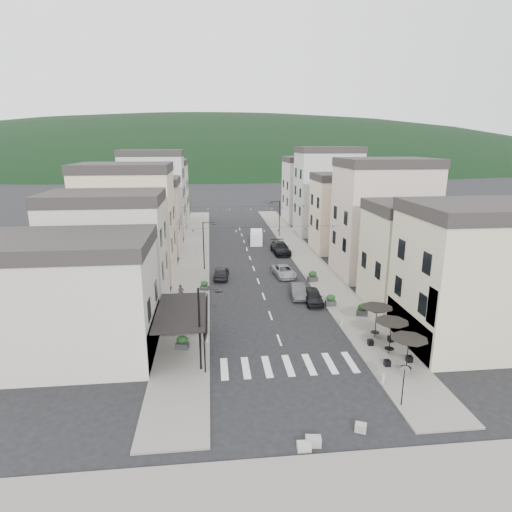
% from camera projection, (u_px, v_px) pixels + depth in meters
% --- Properties ---
extents(ground, '(700.00, 700.00, 0.00)m').
position_uv_depth(ground, '(294.00, 381.00, 28.16)').
color(ground, black).
rests_on(ground, ground).
extents(sidewalk_left, '(4.00, 76.00, 0.12)m').
position_uv_depth(sidewalk_left, '(194.00, 257.00, 58.11)').
color(sidewalk_left, slate).
rests_on(sidewalk_left, ground).
extents(sidewalk_right, '(4.00, 76.00, 0.12)m').
position_uv_depth(sidewalk_right, '(303.00, 254.00, 59.66)').
color(sidewalk_right, slate).
rests_on(sidewalk_right, ground).
extents(hill_backdrop, '(640.00, 360.00, 70.00)m').
position_uv_depth(hill_backdrop, '(216.00, 163.00, 316.33)').
color(hill_backdrop, black).
rests_on(hill_backdrop, ground).
extents(boutique_building, '(12.00, 8.00, 8.00)m').
position_uv_depth(boutique_building, '(67.00, 305.00, 30.34)').
color(boutique_building, '#B5B2A6').
rests_on(boutique_building, ground).
extents(bistro_building, '(10.00, 8.00, 10.00)m').
position_uv_depth(bistro_building, '(474.00, 282.00, 32.21)').
color(bistro_building, beige).
rests_on(bistro_building, ground).
extents(boutique_awning, '(3.77, 7.50, 3.28)m').
position_uv_depth(boutique_awning, '(185.00, 312.00, 31.42)').
color(boutique_awning, black).
rests_on(boutique_awning, ground).
extents(buildings_row_left, '(10.20, 54.16, 14.00)m').
position_uv_depth(buildings_row_left, '(145.00, 207.00, 61.35)').
color(buildings_row_left, '#B5B2A6').
rests_on(buildings_row_left, ground).
extents(buildings_row_right, '(10.20, 54.16, 14.50)m').
position_uv_depth(buildings_row_right, '(344.00, 204.00, 63.18)').
color(buildings_row_right, beige).
rests_on(buildings_row_right, ground).
extents(cafe_terrace, '(2.50, 8.10, 2.53)m').
position_uv_depth(cafe_terrace, '(391.00, 325.00, 31.04)').
color(cafe_terrace, black).
rests_on(cafe_terrace, ground).
extents(streetlamp_left_near, '(1.70, 0.56, 6.00)m').
position_uv_depth(streetlamp_left_near, '(203.00, 320.00, 28.53)').
color(streetlamp_left_near, black).
rests_on(streetlamp_left_near, ground).
extents(streetlamp_left_far, '(1.70, 0.56, 6.00)m').
position_uv_depth(streetlamp_left_far, '(206.00, 241.00, 51.58)').
color(streetlamp_left_far, black).
rests_on(streetlamp_left_far, ground).
extents(streetlamp_right_far, '(1.70, 0.56, 6.00)m').
position_uv_depth(streetlamp_right_far, '(278.00, 215.00, 70.07)').
color(streetlamp_right_far, black).
rests_on(streetlamp_right_far, ground).
extents(traffic_sign, '(0.70, 0.07, 2.70)m').
position_uv_depth(traffic_sign, '(404.00, 378.00, 24.90)').
color(traffic_sign, black).
rests_on(traffic_sign, ground).
extents(bollards, '(11.66, 10.26, 0.60)m').
position_uv_depth(bollards, '(280.00, 338.00, 33.34)').
color(bollards, gray).
rests_on(bollards, ground).
extents(bunting_near, '(19.00, 0.28, 0.62)m').
position_uv_depth(bunting_near, '(257.00, 230.00, 47.84)').
color(bunting_near, black).
rests_on(bunting_near, ground).
extents(bunting_far, '(19.00, 0.28, 0.62)m').
position_uv_depth(bunting_far, '(245.00, 209.00, 63.20)').
color(bunting_far, black).
rests_on(bunting_far, ground).
extents(parked_car_a, '(1.93, 4.12, 1.36)m').
position_uv_depth(parked_car_a, '(313.00, 296.00, 41.59)').
color(parked_car_a, black).
rests_on(parked_car_a, ground).
extents(parked_car_b, '(1.82, 4.15, 1.32)m').
position_uv_depth(parked_car_b, '(298.00, 291.00, 43.20)').
color(parked_car_b, '#363639').
rests_on(parked_car_b, ground).
extents(parked_car_c, '(2.70, 4.87, 1.29)m').
position_uv_depth(parked_car_c, '(284.00, 271.00, 49.88)').
color(parked_car_c, gray).
rests_on(parked_car_c, ground).
extents(parked_car_d, '(2.51, 5.59, 1.59)m').
position_uv_depth(parked_car_d, '(281.00, 248.00, 60.07)').
color(parked_car_d, black).
rests_on(parked_car_d, ground).
extents(parked_car_e, '(2.03, 4.26, 1.41)m').
position_uv_depth(parked_car_e, '(221.00, 273.00, 49.10)').
color(parked_car_e, black).
rests_on(parked_car_e, ground).
extents(delivery_van, '(2.25, 4.69, 2.17)m').
position_uv_depth(delivery_van, '(256.00, 237.00, 66.04)').
color(delivery_van, silver).
rests_on(delivery_van, ground).
extents(pedestrian_a, '(0.72, 0.60, 1.70)m').
position_uv_depth(pedestrian_a, '(181.00, 293.00, 41.67)').
color(pedestrian_a, black).
rests_on(pedestrian_a, sidewalk_left).
extents(pedestrian_b, '(1.13, 1.02, 1.90)m').
position_uv_depth(pedestrian_b, '(173.00, 307.00, 37.77)').
color(pedestrian_b, black).
rests_on(pedestrian_b, sidewalk_left).
extents(concrete_block_a, '(0.85, 0.59, 0.50)m').
position_uv_depth(concrete_block_a, '(313.00, 441.00, 22.10)').
color(concrete_block_a, gray).
rests_on(concrete_block_a, ground).
extents(concrete_block_b, '(0.73, 0.66, 0.45)m').
position_uv_depth(concrete_block_b, '(361.00, 428.00, 23.20)').
color(concrete_block_b, gray).
rests_on(concrete_block_b, ground).
extents(concrete_block_c, '(0.72, 0.53, 0.40)m').
position_uv_depth(concrete_block_c, '(304.00, 446.00, 21.79)').
color(concrete_block_c, '#A3A19B').
rests_on(concrete_block_c, ground).
extents(planter_la, '(1.05, 0.75, 1.06)m').
position_uv_depth(planter_la, '(182.00, 342.00, 32.14)').
color(planter_la, '#29292B').
rests_on(planter_la, sidewalk_left).
extents(planter_lb, '(1.03, 0.83, 1.02)m').
position_uv_depth(planter_lb, '(204.00, 286.00, 44.93)').
color(planter_lb, '#2A292C').
rests_on(planter_lb, sidewalk_left).
extents(planter_ra, '(1.15, 0.88, 1.14)m').
position_uv_depth(planter_ra, '(362.00, 310.00, 38.29)').
color(planter_ra, '#313133').
rests_on(planter_ra, sidewalk_right).
extents(planter_rb, '(1.01, 0.57, 1.13)m').
position_uv_depth(planter_rb, '(331.00, 300.00, 40.64)').
color(planter_rb, '#2A2A2D').
rests_on(planter_rb, sidewalk_right).
extents(planter_rc, '(1.18, 0.81, 1.21)m').
position_uv_depth(planter_rc, '(313.00, 276.00, 47.73)').
color(planter_rc, '#2B2B2E').
rests_on(planter_rc, sidewalk_right).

